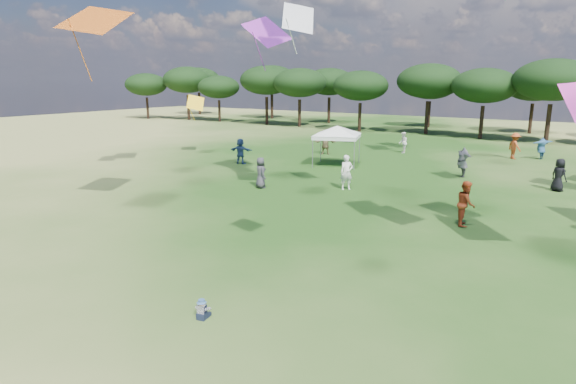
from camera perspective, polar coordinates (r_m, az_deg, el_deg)
name	(u,v)px	position (r m, az deg, el deg)	size (l,w,h in m)	color
ground	(124,367)	(11.10, -18.84, -19.04)	(140.00, 140.00, 0.00)	#234A16
tree_line	(546,83)	(53.18, 28.27, 11.35)	(108.78, 17.63, 7.77)	black
tent_left	(337,128)	(32.81, 5.84, 7.60)	(5.63, 5.63, 3.01)	gray
toddler	(202,310)	(12.42, -10.11, -13.60)	(0.38, 0.41, 0.52)	black
festival_crowd	(456,161)	(31.13, 19.30, 3.46)	(30.31, 21.51, 1.93)	white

